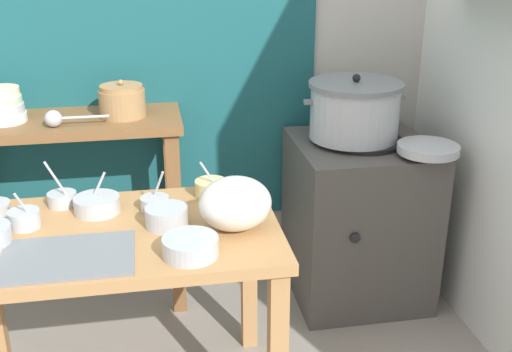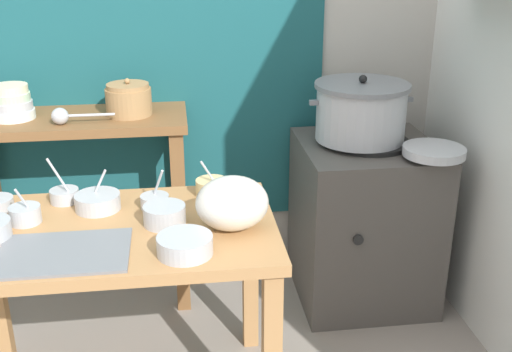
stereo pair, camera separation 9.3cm
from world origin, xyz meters
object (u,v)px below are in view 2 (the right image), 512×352
object	(u,v)px
prep_bowl_0	(25,214)
prep_bowl_1	(98,201)
prep_bowl_6	(164,214)
prep_bowl_7	(64,195)
plastic_bag	(232,203)
serving_tray	(64,253)
prep_table	(115,257)
wide_pan	(434,151)
prep_bowl_4	(185,244)
back_shelf_table	(80,165)
clay_pot	(129,100)
steamer_pot	(361,111)
stove_block	(363,221)
prep_bowl_3	(155,201)
prep_bowl_5	(212,187)
ladle	(62,116)
bowl_stack_enamel	(12,103)

from	to	relation	value
prep_bowl_0	prep_bowl_1	bearing A→B (deg)	18.92
prep_bowl_6	prep_bowl_7	bearing A→B (deg)	147.03
plastic_bag	prep_bowl_7	size ratio (longest dim) A/B	1.39
serving_tray	prep_bowl_0	bearing A→B (deg)	123.02
prep_table	wide_pan	bearing A→B (deg)	16.60
wide_pan	prep_bowl_4	distance (m)	1.20
back_shelf_table	plastic_bag	xyz separation A→B (m)	(0.60, -0.80, 0.13)
back_shelf_table	wide_pan	bearing A→B (deg)	-13.65
prep_table	prep_bowl_0	world-z (taller)	prep_bowl_0
serving_tray	prep_bowl_7	distance (m)	0.41
prep_bowl_7	wide_pan	bearing A→B (deg)	5.49
clay_pot	steamer_pot	bearing A→B (deg)	-6.25
prep_bowl_4	prep_bowl_6	bearing A→B (deg)	105.85
back_shelf_table	stove_block	world-z (taller)	back_shelf_table
prep_bowl_4	wide_pan	bearing A→B (deg)	29.78
prep_bowl_7	plastic_bag	bearing A→B (deg)	-27.05
prep_bowl_3	plastic_bag	bearing A→B (deg)	-37.98
prep_table	prep_bowl_5	size ratio (longest dim) A/B	7.62
plastic_bag	prep_bowl_0	bearing A→B (deg)	168.72
back_shelf_table	prep_bowl_3	bearing A→B (deg)	-60.13
ladle	prep_bowl_4	world-z (taller)	ladle
clay_pot	wide_pan	distance (m)	1.31
wide_pan	prep_bowl_7	world-z (taller)	prep_bowl_7
prep_bowl_6	ladle	bearing A→B (deg)	123.04
clay_pot	plastic_bag	xyz separation A→B (m)	(0.37, -0.80, -0.16)
prep_table	plastic_bag	size ratio (longest dim) A/B	4.54
clay_pot	prep_bowl_6	bearing A→B (deg)	-78.96
prep_bowl_7	prep_bowl_5	bearing A→B (deg)	-0.87
prep_bowl_0	prep_bowl_7	xyz separation A→B (m)	(0.11, 0.16, -0.01)
prep_bowl_0	prep_bowl_5	xyz separation A→B (m)	(0.64, 0.15, 0.00)
prep_bowl_6	prep_table	bearing A→B (deg)	-178.66
stove_block	prep_bowl_7	world-z (taller)	prep_bowl_7
plastic_bag	prep_bowl_7	distance (m)	0.66
prep_table	serving_tray	world-z (taller)	serving_tray
prep_bowl_4	prep_bowl_6	world-z (taller)	prep_bowl_6
bowl_stack_enamel	prep_bowl_3	xyz separation A→B (m)	(0.60, -0.60, -0.22)
prep_bowl_5	prep_bowl_6	distance (m)	0.29
prep_bowl_0	prep_bowl_7	world-z (taller)	prep_bowl_7
plastic_bag	wide_pan	size ratio (longest dim) A/B	0.94
clay_pot	prep_bowl_4	size ratio (longest dim) A/B	1.14
ladle	wide_pan	world-z (taller)	ladle
prep_bowl_4	ladle	bearing A→B (deg)	119.06
ladle	prep_bowl_6	xyz separation A→B (m)	(0.41, -0.63, -0.18)
back_shelf_table	stove_block	distance (m)	1.32
prep_bowl_0	wide_pan	bearing A→B (deg)	10.91
steamer_pot	serving_tray	world-z (taller)	steamer_pot
stove_block	prep_bowl_7	distance (m)	1.37
prep_bowl_4	steamer_pot	bearing A→B (deg)	46.68
bowl_stack_enamel	prep_bowl_6	bearing A→B (deg)	-49.66
prep_table	prep_bowl_3	xyz separation A→B (m)	(0.14, 0.14, 0.14)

